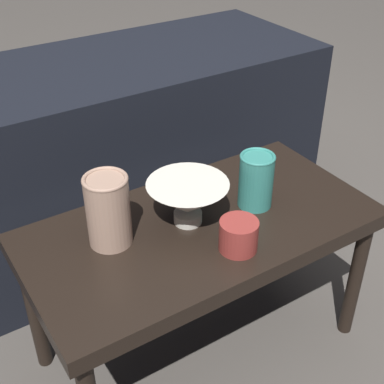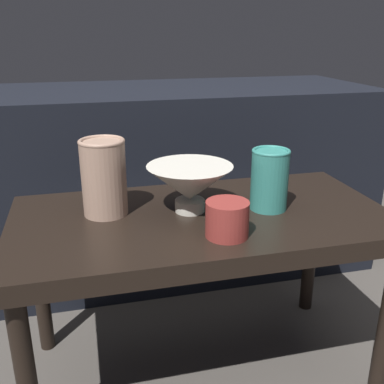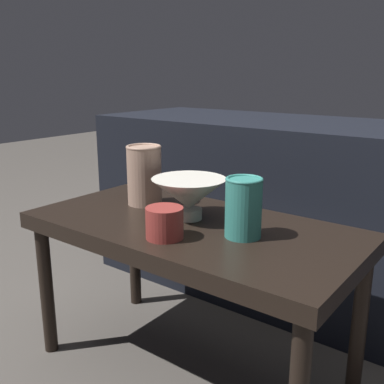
% 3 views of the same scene
% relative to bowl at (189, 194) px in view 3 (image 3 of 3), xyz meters
% --- Properties ---
extents(ground_plane, '(8.00, 8.00, 0.00)m').
position_rel_bowl_xyz_m(ground_plane, '(0.02, -0.02, -0.47)').
color(ground_plane, '#4C4742').
extents(table, '(0.80, 0.41, 0.41)m').
position_rel_bowl_xyz_m(table, '(0.02, -0.02, -0.11)').
color(table, black).
rests_on(table, ground_plane).
extents(couch_backdrop, '(1.38, 0.50, 0.60)m').
position_rel_bowl_xyz_m(couch_backdrop, '(0.02, 0.54, -0.17)').
color(couch_backdrop, black).
rests_on(couch_backdrop, ground_plane).
extents(bowl, '(0.18, 0.18, 0.10)m').
position_rel_bowl_xyz_m(bowl, '(0.00, 0.00, 0.00)').
color(bowl, silver).
rests_on(bowl, table).
extents(vase_textured_left, '(0.09, 0.09, 0.16)m').
position_rel_bowl_xyz_m(vase_textured_left, '(-0.18, 0.03, 0.02)').
color(vase_textured_left, tan).
rests_on(vase_textured_left, table).
extents(vase_colorful_right, '(0.08, 0.08, 0.13)m').
position_rel_bowl_xyz_m(vase_colorful_right, '(0.17, -0.03, 0.01)').
color(vase_colorful_right, teal).
rests_on(vase_colorful_right, table).
extents(cup, '(0.08, 0.08, 0.07)m').
position_rel_bowl_xyz_m(cup, '(0.04, -0.14, -0.03)').
color(cup, maroon).
rests_on(cup, table).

